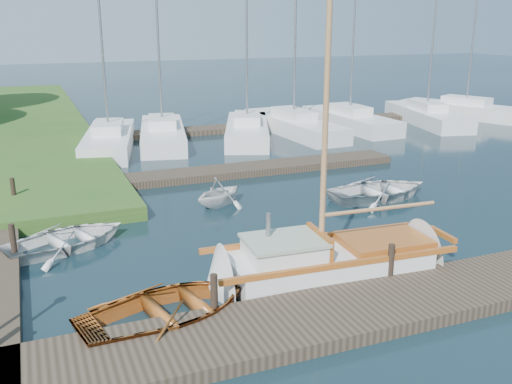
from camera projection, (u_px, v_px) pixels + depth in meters
name	position (u px, v px, depth m)	size (l,w,h in m)	color
ground	(256.00, 229.00, 17.90)	(160.00, 160.00, 0.00)	black
near_dock	(359.00, 310.00, 12.53)	(18.00, 2.20, 0.30)	#31281D
far_dock	(242.00, 170.00, 24.34)	(14.00, 1.60, 0.30)	#31281D
pontoon	(308.00, 123.00, 35.66)	(30.00, 1.60, 0.30)	#31281D
mooring_post_1	(214.00, 292.00, 12.18)	(0.16, 0.16, 0.80)	black
mooring_post_2	(391.00, 260.00, 13.80)	(0.16, 0.16, 0.80)	black
mooring_post_4	(13.00, 238.00, 15.17)	(0.16, 0.16, 0.80)	black
mooring_post_5	(13.00, 189.00, 19.61)	(0.16, 0.16, 0.80)	black
sailboat	(334.00, 264.00, 14.46)	(7.25, 2.38, 9.83)	silver
dinghy	(170.00, 304.00, 12.25)	(2.87, 4.02, 0.83)	#914710
tender_a	(66.00, 236.00, 16.26)	(2.52, 3.52, 0.73)	silver
tender_b	(219.00, 190.00, 20.03)	(1.86, 2.15, 1.13)	silver
tender_c	(380.00, 188.00, 20.85)	(2.81, 3.93, 0.81)	silver
marina_boat_0	(109.00, 138.00, 28.79)	(3.88, 8.20, 12.06)	silver
marina_boat_1	(163.00, 132.00, 30.32)	(3.82, 8.23, 11.25)	silver
marina_boat_2	(247.00, 129.00, 31.36)	(4.94, 8.19, 11.58)	silver
marina_boat_3	(294.00, 123.00, 32.95)	(2.70, 8.99, 12.43)	silver
marina_boat_4	(350.00, 119.00, 34.57)	(2.50, 8.08, 9.98)	silver
marina_boat_6	(427.00, 114.00, 36.23)	(4.02, 8.76, 10.30)	silver
marina_boat_7	(466.00, 109.00, 38.39)	(5.53, 8.85, 11.12)	silver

